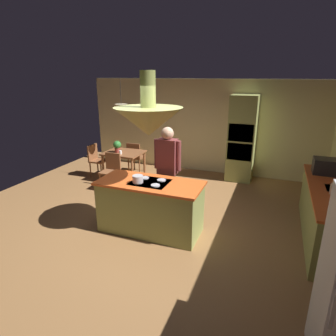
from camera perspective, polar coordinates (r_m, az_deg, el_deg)
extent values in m
plane|color=olive|center=(5.43, -2.55, -11.20)|extent=(8.16, 8.16, 0.00)
cube|color=beige|center=(8.13, 7.15, 8.20)|extent=(6.80, 0.10, 2.55)
cube|color=#8C934C|center=(5.07, -3.53, -7.88)|extent=(1.74, 0.75, 0.88)
cube|color=#E05B23|center=(4.88, -3.63, -3.02)|extent=(1.80, 0.81, 0.04)
cube|color=black|center=(4.88, -3.63, -2.85)|extent=(0.64, 0.52, 0.01)
cylinder|color=#B2B2B7|center=(4.83, -6.01, -2.95)|extent=(0.15, 0.15, 0.02)
cylinder|color=#B2B2B7|center=(4.70, -2.52, -3.47)|extent=(0.15, 0.15, 0.02)
cylinder|color=#B2B2B7|center=(5.05, -4.68, -1.96)|extent=(0.15, 0.15, 0.02)
cylinder|color=#B2B2B7|center=(4.92, -1.31, -2.43)|extent=(0.15, 0.15, 0.02)
cube|color=#8C934C|center=(5.48, 28.96, -8.18)|extent=(0.62, 2.51, 0.88)
cube|color=#E05B23|center=(5.31, 29.72, -3.69)|extent=(0.66, 2.55, 0.04)
cube|color=#8C934C|center=(7.59, 14.45, 5.65)|extent=(0.66, 0.62, 2.19)
cube|color=black|center=(7.27, 14.29, 6.80)|extent=(0.60, 0.04, 0.44)
cube|color=black|center=(7.37, 14.00, 3.14)|extent=(0.60, 0.04, 0.44)
cube|color=#B2B2B7|center=(2.72, 30.06, -23.11)|extent=(0.03, 0.04, 0.36)
cube|color=brown|center=(7.46, -8.82, 3.01)|extent=(0.95, 0.81, 0.04)
cylinder|color=brown|center=(7.50, -12.74, -0.18)|extent=(0.06, 0.06, 0.72)
cylinder|color=brown|center=(7.08, -7.10, -0.94)|extent=(0.06, 0.06, 0.72)
cylinder|color=brown|center=(8.05, -10.06, 1.26)|extent=(0.06, 0.06, 0.72)
cylinder|color=brown|center=(7.67, -4.70, 0.63)|extent=(0.06, 0.06, 0.72)
cylinder|color=tan|center=(5.64, -0.96, -5.11)|extent=(0.14, 0.14, 0.86)
cylinder|color=tan|center=(5.58, 0.76, -5.38)|extent=(0.14, 0.14, 0.86)
cube|color=brown|center=(5.36, -0.11, 2.29)|extent=(0.36, 0.22, 0.67)
cylinder|color=brown|center=(5.43, -2.28, 2.85)|extent=(0.09, 0.09, 0.57)
cylinder|color=brown|center=(5.27, 2.12, 2.40)|extent=(0.09, 0.09, 0.57)
sphere|color=tan|center=(5.25, -0.11, 6.89)|extent=(0.23, 0.23, 0.23)
cone|color=#8C934C|center=(4.61, -3.89, 9.19)|extent=(1.10, 1.10, 0.45)
cylinder|color=#8C934C|center=(4.56, -4.03, 15.40)|extent=(0.24, 0.24, 0.55)
cone|color=beige|center=(7.25, -9.25, 11.58)|extent=(0.32, 0.32, 0.22)
cylinder|color=black|center=(7.22, -9.42, 14.82)|extent=(0.01, 0.01, 0.60)
cube|color=brown|center=(6.97, -11.54, -0.81)|extent=(0.40, 0.40, 0.04)
cube|color=brown|center=(7.05, -10.88, 1.32)|extent=(0.40, 0.04, 0.42)
cylinder|color=brown|center=(7.00, -13.34, -2.81)|extent=(0.04, 0.04, 0.43)
cylinder|color=brown|center=(6.82, -10.97, -3.20)|extent=(0.04, 0.04, 0.43)
cylinder|color=brown|center=(7.27, -11.86, -1.93)|extent=(0.04, 0.04, 0.43)
cylinder|color=brown|center=(7.09, -9.54, -2.28)|extent=(0.04, 0.04, 0.43)
cube|color=brown|center=(8.13, -6.28, 2.19)|extent=(0.40, 0.40, 0.04)
cube|color=brown|center=(7.92, -6.92, 3.39)|extent=(0.40, 0.04, 0.42)
cylinder|color=brown|center=(8.27, -4.64, 0.89)|extent=(0.04, 0.04, 0.43)
cylinder|color=brown|center=(8.42, -6.73, 1.13)|extent=(0.04, 0.04, 0.43)
cylinder|color=brown|center=(7.98, -5.69, 0.21)|extent=(0.04, 0.04, 0.43)
cylinder|color=brown|center=(8.13, -7.83, 0.47)|extent=(0.04, 0.04, 0.43)
cube|color=brown|center=(7.94, -13.59, 1.39)|extent=(0.40, 0.40, 0.04)
cube|color=brown|center=(7.98, -14.78, 3.03)|extent=(0.04, 0.40, 0.42)
cylinder|color=brown|center=(7.78, -13.14, -0.66)|extent=(0.04, 0.04, 0.43)
cylinder|color=brown|center=(8.05, -11.80, 0.07)|extent=(0.04, 0.04, 0.43)
cylinder|color=brown|center=(7.97, -15.17, -0.37)|extent=(0.04, 0.04, 0.43)
cylinder|color=brown|center=(8.23, -13.80, 0.33)|extent=(0.04, 0.04, 0.43)
cylinder|color=#99382D|center=(7.44, -10.02, 3.54)|extent=(0.14, 0.14, 0.12)
sphere|color=#2D722D|center=(7.40, -10.08, 4.59)|extent=(0.20, 0.20, 0.20)
cylinder|color=white|center=(7.26, -9.45, 3.09)|extent=(0.07, 0.07, 0.09)
cylinder|color=#E0B78C|center=(5.03, 30.29, -3.67)|extent=(0.14, 0.14, 0.17)
cube|color=#232326|center=(5.97, 29.03, 0.27)|extent=(0.46, 0.36, 0.28)
cylinder|color=#B2B2B7|center=(4.80, -6.04, -2.17)|extent=(0.18, 0.18, 0.12)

